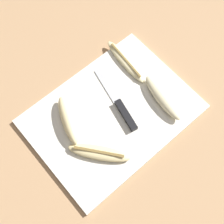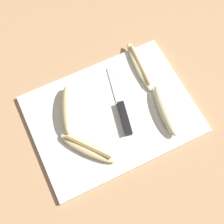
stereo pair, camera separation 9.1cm
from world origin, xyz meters
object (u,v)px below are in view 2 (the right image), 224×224
at_px(banana_pale_long, 166,110).
at_px(banana_soft_right, 140,66).
at_px(knife, 123,112).
at_px(banana_mellow_near, 88,148).
at_px(banana_ripe_center, 68,109).

height_order(banana_pale_long, banana_soft_right, banana_pale_long).
xyz_separation_m(knife, banana_mellow_near, (-0.14, -0.06, 0.00)).
relative_size(knife, banana_ripe_center, 1.46).
relative_size(banana_ripe_center, banana_mellow_near, 0.96).
bearing_deg(banana_ripe_center, knife, -27.34).
xyz_separation_m(banana_mellow_near, banana_soft_right, (0.25, 0.17, -0.00)).
bearing_deg(banana_mellow_near, banana_soft_right, 34.02).
bearing_deg(knife, banana_pale_long, -12.54).
xyz_separation_m(banana_ripe_center, banana_pale_long, (0.26, -0.13, -0.00)).
xyz_separation_m(knife, banana_pale_long, (0.11, -0.05, 0.01)).
relative_size(knife, banana_pale_long, 1.34).
distance_m(banana_mellow_near, banana_soft_right, 0.31).
xyz_separation_m(banana_ripe_center, banana_mellow_near, (0.01, -0.13, -0.01)).
relative_size(banana_mellow_near, banana_pale_long, 0.95).
bearing_deg(banana_ripe_center, banana_mellow_near, -87.31).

